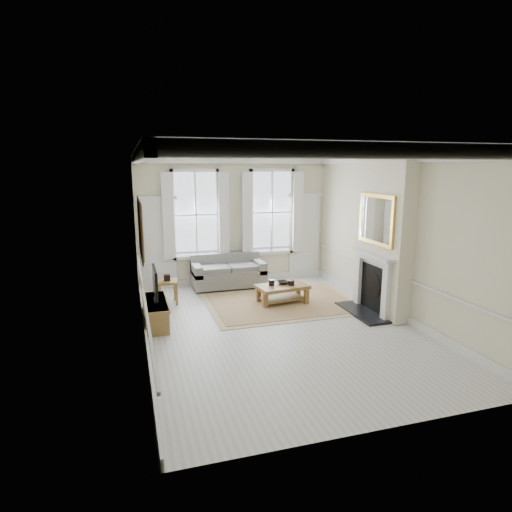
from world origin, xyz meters
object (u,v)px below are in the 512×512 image
object	(u,v)px
side_table	(167,285)
tv_stand	(156,313)
coffee_table	(282,288)
sofa	(228,273)

from	to	relation	value
side_table	tv_stand	xyz separation A→B (m)	(-0.36, -1.28, -0.20)
side_table	coffee_table	bearing A→B (deg)	-16.05
side_table	sofa	bearing A→B (deg)	30.72
coffee_table	tv_stand	bearing A→B (deg)	-176.95
coffee_table	tv_stand	xyz separation A→B (m)	(-2.93, -0.54, -0.11)
sofa	side_table	distance (m)	1.94
side_table	tv_stand	distance (m)	1.34
coffee_table	side_table	bearing A→B (deg)	156.53
side_table	tv_stand	world-z (taller)	side_table
tv_stand	coffee_table	bearing A→B (deg)	10.48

